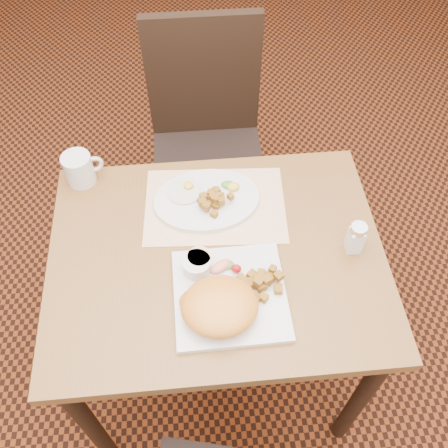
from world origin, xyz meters
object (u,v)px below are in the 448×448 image
Objects in this scene: plate_square at (230,295)px; coffee_mug at (80,169)px; chair_far at (207,134)px; plate_oval at (207,200)px; salt_shaker at (356,238)px; table at (217,275)px.

coffee_mug reaches higher than plate_square.
chair_far is 3.19× the size of plate_oval.
chair_far is 9.70× the size of salt_shaker.
chair_far is 3.46× the size of plate_square.
chair_far is at bearing 86.57° from plate_oval.
chair_far reaches higher than coffee_mug.
salt_shaker is at bearing -23.25° from coffee_mug.
salt_shaker reaches higher than plate_oval.
coffee_mug is (-0.74, 0.32, -0.00)m from salt_shaker.
plate_oval is at bearing 86.87° from chair_far.
plate_oval is 0.38m from coffee_mug.
salt_shaker is 0.87× the size of coffee_mug.
table is at bearing 99.76° from plate_square.
table is 0.40m from salt_shaker.
salt_shaker reaches higher than coffee_mug.
chair_far reaches higher than salt_shaker.
plate_square is (0.02, -0.13, 0.12)m from table.
chair_far reaches higher than plate_square.
coffee_mug is at bearing 156.75° from salt_shaker.
plate_square is 0.59m from coffee_mug.
salt_shaker reaches higher than plate_square.
salt_shaker is (0.35, -0.70, 0.26)m from chair_far.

